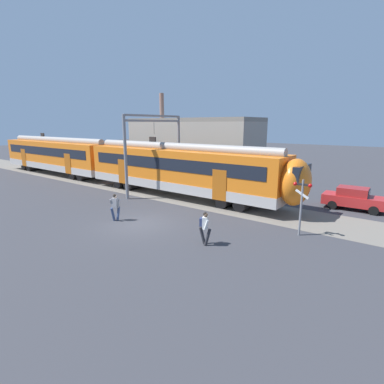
% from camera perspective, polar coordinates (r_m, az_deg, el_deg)
% --- Properties ---
extents(ground_plane, '(160.00, 160.00, 0.00)m').
position_cam_1_polar(ground_plane, '(18.12, -10.03, -5.98)').
color(ground_plane, '#38383D').
extents(track_bed, '(80.00, 4.40, 0.01)m').
position_cam_1_polar(track_bed, '(32.73, -17.69, 2.03)').
color(track_bed, slate).
rests_on(track_bed, ground).
extents(commuter_train, '(38.05, 3.07, 4.73)m').
position_cam_1_polar(commuter_train, '(30.42, -15.26, 5.70)').
color(commuter_train, '#B2ADA8').
rests_on(commuter_train, ground).
extents(pedestrian_grey, '(0.54, 0.69, 1.67)m').
position_cam_1_polar(pedestrian_grey, '(18.74, -14.43, -2.49)').
color(pedestrian_grey, navy).
rests_on(pedestrian_grey, ground).
extents(pedestrian_white, '(0.71, 0.52, 1.67)m').
position_cam_1_polar(pedestrian_white, '(14.56, 2.42, -6.38)').
color(pedestrian_white, '#28282D').
rests_on(pedestrian_white, ground).
extents(parked_car_red, '(4.07, 1.89, 1.54)m').
position_cam_1_polar(parked_car_red, '(23.43, 28.49, -1.08)').
color(parked_car_red, '#B22323').
rests_on(parked_car_red, ground).
extents(catenary_gantry, '(0.24, 6.64, 6.53)m').
position_cam_1_polar(catenary_gantry, '(25.74, -7.17, 9.44)').
color(catenary_gantry, gray).
rests_on(catenary_gantry, ground).
extents(crossing_signal, '(0.96, 0.22, 3.00)m').
position_cam_1_polar(crossing_signal, '(16.49, 20.16, -1.20)').
color(crossing_signal, gray).
rests_on(crossing_signal, ground).
extents(background_building, '(14.76, 5.00, 9.20)m').
position_cam_1_polar(background_building, '(32.82, 0.13, 8.31)').
color(background_building, gray).
rests_on(background_building, ground).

